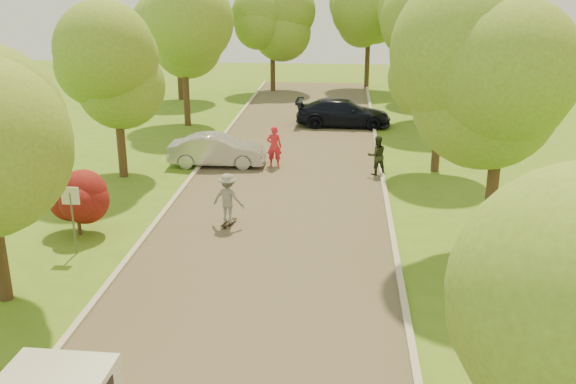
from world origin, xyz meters
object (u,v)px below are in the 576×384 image
(silver_sedan, at_px, (217,150))
(longboard, at_px, (229,222))
(street_sign, at_px, (71,206))
(skateboarder, at_px, (228,198))
(dark_sedan, at_px, (343,113))
(person_olive, at_px, (377,156))
(person_striped, at_px, (274,146))

(silver_sedan, height_order, longboard, silver_sedan)
(street_sign, distance_m, skateboarder, 5.14)
(street_sign, bearing_deg, dark_sedan, 66.40)
(skateboarder, bearing_deg, street_sign, 46.98)
(person_olive, bearing_deg, skateboarder, 34.65)
(street_sign, bearing_deg, skateboarder, 33.03)
(street_sign, height_order, skateboarder, street_sign)
(silver_sedan, relative_size, person_olive, 2.52)
(skateboarder, bearing_deg, dark_sedan, -89.66)
(dark_sedan, xyz_separation_m, skateboarder, (-3.81, -15.75, 0.20))
(street_sign, xyz_separation_m, person_olive, (9.60, 9.20, -0.71))
(skateboarder, bearing_deg, person_striped, -82.12)
(dark_sedan, height_order, person_olive, person_olive)
(longboard, bearing_deg, street_sign, 46.98)
(dark_sedan, height_order, longboard, dark_sedan)
(longboard, bearing_deg, skateboarder, -102.62)
(street_sign, height_order, silver_sedan, street_sign)
(silver_sedan, relative_size, skateboarder, 2.49)
(person_striped, distance_m, person_olive, 4.63)
(street_sign, height_order, dark_sedan, street_sign)
(dark_sedan, xyz_separation_m, longboard, (-3.81, -15.75, -0.68))
(longboard, height_order, skateboarder, skateboarder)
(street_sign, distance_m, dark_sedan, 20.25)
(silver_sedan, xyz_separation_m, dark_sedan, (5.60, 8.55, 0.07))
(skateboarder, relative_size, person_striped, 0.94)
(street_sign, height_order, longboard, street_sign)
(person_olive, bearing_deg, silver_sedan, -22.06)
(silver_sedan, height_order, dark_sedan, dark_sedan)
(street_sign, distance_m, longboard, 5.32)
(street_sign, distance_m, silver_sedan, 10.33)
(dark_sedan, relative_size, skateboarder, 3.09)
(skateboarder, bearing_deg, silver_sedan, -62.13)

